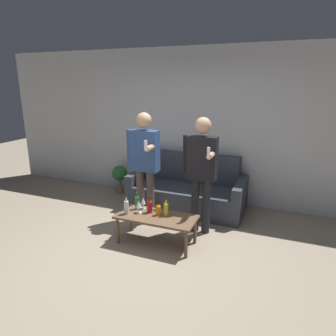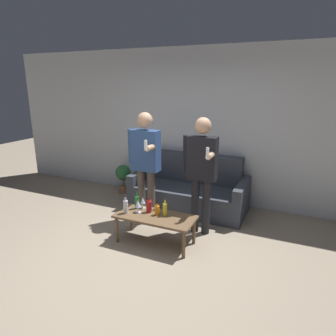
% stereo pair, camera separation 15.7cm
% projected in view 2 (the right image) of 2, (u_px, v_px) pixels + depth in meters
% --- Properties ---
extents(ground_plane, '(16.00, 16.00, 0.00)m').
position_uv_depth(ground_plane, '(132.00, 262.00, 3.64)').
color(ground_plane, gray).
extents(wall_back, '(8.00, 0.06, 2.70)m').
position_uv_depth(wall_back, '(197.00, 127.00, 5.31)').
color(wall_back, silver).
rests_on(wall_back, ground_plane).
extents(couch, '(1.93, 0.89, 0.90)m').
position_uv_depth(couch, '(190.00, 190.00, 5.17)').
color(couch, '#383D47').
rests_on(couch, ground_plane).
extents(coffee_table, '(1.07, 0.48, 0.40)m').
position_uv_depth(coffee_table, '(155.00, 219.00, 3.98)').
color(coffee_table, brown).
rests_on(coffee_table, ground_plane).
extents(bottle_orange, '(0.06, 0.06, 0.25)m').
position_uv_depth(bottle_orange, '(126.00, 206.00, 4.02)').
color(bottle_orange, silver).
rests_on(bottle_orange, coffee_table).
extents(bottle_green, '(0.07, 0.07, 0.22)m').
position_uv_depth(bottle_green, '(149.00, 206.00, 4.05)').
color(bottle_green, '#B21E1E').
rests_on(bottle_green, coffee_table).
extents(bottle_dark, '(0.06, 0.06, 0.18)m').
position_uv_depth(bottle_dark, '(157.00, 210.00, 3.97)').
color(bottle_dark, orange).
rests_on(bottle_dark, coffee_table).
extents(bottle_yellow, '(0.06, 0.06, 0.23)m').
position_uv_depth(bottle_yellow, '(165.00, 209.00, 3.94)').
color(bottle_yellow, yellow).
rests_on(bottle_yellow, coffee_table).
extents(bottle_red, '(0.06, 0.06, 0.24)m').
position_uv_depth(bottle_red, '(137.00, 202.00, 4.17)').
color(bottle_red, '#23752D').
rests_on(bottle_red, coffee_table).
extents(wine_glass_near, '(0.08, 0.08, 0.18)m').
position_uv_depth(wine_glass_near, '(138.00, 204.00, 4.04)').
color(wine_glass_near, silver).
rests_on(wine_glass_near, coffee_table).
extents(wine_glass_far, '(0.07, 0.07, 0.16)m').
position_uv_depth(wine_glass_far, '(143.00, 201.00, 4.18)').
color(wine_glass_far, silver).
rests_on(wine_glass_far, coffee_table).
extents(person_standing_left, '(0.51, 0.44, 1.69)m').
position_uv_depth(person_standing_left, '(145.00, 159.00, 4.50)').
color(person_standing_left, brown).
rests_on(person_standing_left, ground_plane).
extents(person_standing_right, '(0.48, 0.43, 1.66)m').
position_uv_depth(person_standing_right, '(201.00, 167.00, 4.10)').
color(person_standing_right, '#232328').
rests_on(person_standing_right, ground_plane).
extents(potted_plant, '(0.30, 0.30, 0.55)m').
position_uv_depth(potted_plant, '(123.00, 175.00, 5.87)').
color(potted_plant, '#936042').
rests_on(potted_plant, ground_plane).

